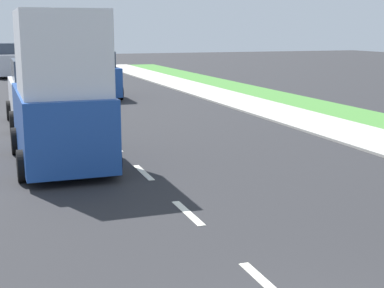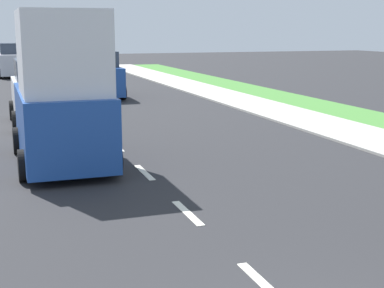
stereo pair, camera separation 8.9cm
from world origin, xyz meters
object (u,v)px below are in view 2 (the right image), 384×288
(delivery_truck, at_px, (61,97))
(car_outgoing_far, at_px, (97,76))
(car_oncoming_second, at_px, (42,94))
(car_oncoming_third, at_px, (12,61))

(delivery_truck, distance_m, car_outgoing_far, 13.46)
(car_oncoming_second, relative_size, car_outgoing_far, 1.07)
(delivery_truck, bearing_deg, car_oncoming_third, 90.50)
(delivery_truck, bearing_deg, car_outgoing_far, 76.73)
(delivery_truck, height_order, car_oncoming_second, delivery_truck)
(delivery_truck, xyz_separation_m, car_outgoing_far, (3.09, 13.08, -0.61))
(car_oncoming_second, height_order, car_outgoing_far, car_oncoming_second)
(car_oncoming_third, bearing_deg, car_oncoming_second, -89.27)
(car_oncoming_second, height_order, car_oncoming_third, car_oncoming_third)
(car_oncoming_second, bearing_deg, car_outgoing_far, 66.28)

